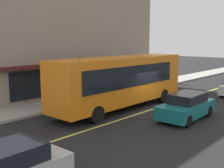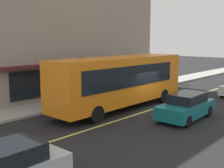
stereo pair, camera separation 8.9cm
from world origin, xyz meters
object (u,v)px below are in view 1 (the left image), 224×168
object	(u,v)px
pedestrian_near_storefront	(170,72)
traffic_light	(81,69)
bus	(122,80)
pedestrian_mid_block	(63,89)
car_teal	(186,106)

from	to	relation	value
pedestrian_near_storefront	traffic_light	bearing A→B (deg)	-179.91
traffic_light	bus	bearing A→B (deg)	-80.71
traffic_light	pedestrian_near_storefront	xyz separation A→B (m)	(12.67, 0.02, -1.28)
traffic_light	pedestrian_mid_block	size ratio (longest dim) A/B	1.73
traffic_light	pedestrian_near_storefront	world-z (taller)	traffic_light
pedestrian_near_storefront	bus	bearing A→B (deg)	-164.04
traffic_light	pedestrian_near_storefront	bearing A→B (deg)	0.09
traffic_light	car_teal	distance (m)	8.18
car_teal	pedestrian_mid_block	xyz separation A→B (m)	(-3.00, 7.83, 0.53)
bus	pedestrian_near_storefront	world-z (taller)	bus
bus	car_teal	world-z (taller)	bus
bus	pedestrian_near_storefront	xyz separation A→B (m)	(12.11, 3.46, -0.73)
pedestrian_mid_block	car_teal	bearing A→B (deg)	-69.00
car_teal	pedestrian_mid_block	distance (m)	8.40
car_teal	traffic_light	bearing A→B (deg)	98.74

